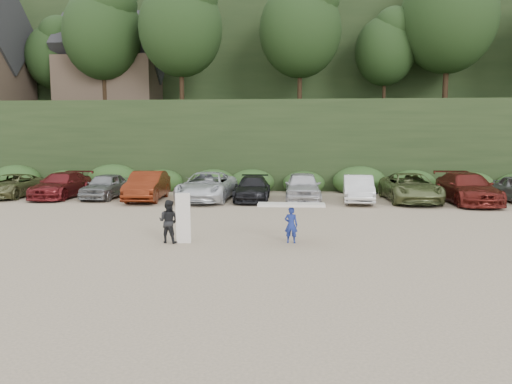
{
  "coord_description": "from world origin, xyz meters",
  "views": [
    {
      "loc": [
        3.75,
        -17.73,
        3.69
      ],
      "look_at": [
        1.95,
        3.0,
        1.3
      ],
      "focal_mm": 35.0,
      "sensor_mm": 36.0,
      "label": 1
    }
  ],
  "objects": [
    {
      "name": "parked_cars",
      "position": [
        0.64,
        10.04,
        0.76
      ],
      "size": [
        39.35,
        6.27,
        1.65
      ],
      "color": "#ADAEB2",
      "rests_on": "ground"
    },
    {
      "name": "adult_surfer",
      "position": [
        -0.64,
        -1.21,
        0.75
      ],
      "size": [
        1.22,
        0.71,
        1.75
      ],
      "color": "black",
      "rests_on": "ground"
    },
    {
      "name": "child_surfer",
      "position": [
        3.49,
        -0.88,
        0.93
      ],
      "size": [
        2.3,
        0.7,
        1.37
      ],
      "color": "navy",
      "rests_on": "ground"
    },
    {
      "name": "ground",
      "position": [
        0.0,
        0.0,
        0.0
      ],
      "size": [
        120.0,
        120.0,
        0.0
      ],
      "primitive_type": "plane",
      "color": "tan",
      "rests_on": "ground"
    },
    {
      "name": "hillside_backdrop",
      "position": [
        -0.26,
        35.93,
        11.22
      ],
      "size": [
        90.0,
        41.5,
        28.0
      ],
      "color": "black",
      "rests_on": "ground"
    }
  ]
}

